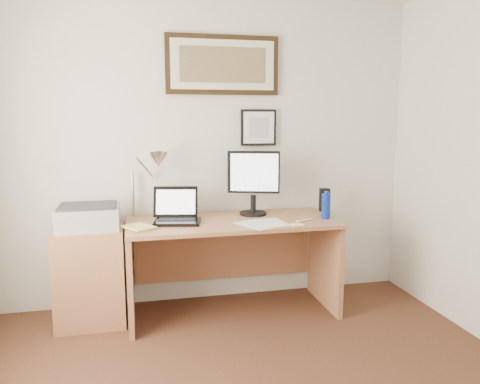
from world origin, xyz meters
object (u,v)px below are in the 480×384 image
object	(u,v)px
book	(128,229)
laptop	(177,214)
desk	(230,247)
printer	(88,217)
water_bottle	(326,206)
lcd_monitor	(254,180)
side_cabinet	(90,276)

from	to	relation	value
book	laptop	xyz separation A→B (m)	(0.36, 0.20, 0.05)
book	desk	bearing A→B (deg)	17.33
book	laptop	bearing A→B (deg)	28.74
laptop	printer	bearing A→B (deg)	178.83
water_bottle	printer	distance (m)	1.80
lcd_monitor	printer	bearing A→B (deg)	-175.25
side_cabinet	laptop	world-z (taller)	laptop
laptop	printer	size ratio (longest dim) A/B	0.87
laptop	book	bearing A→B (deg)	-151.26
book	lcd_monitor	bearing A→B (deg)	17.68
book	lcd_monitor	size ratio (longest dim) A/B	0.44
laptop	printer	xyz separation A→B (m)	(-0.64, 0.01, 0.01)
book	desk	xyz separation A→B (m)	(0.78, 0.24, -0.24)
side_cabinet	lcd_monitor	distance (m)	1.45
water_bottle	desk	world-z (taller)	water_bottle
printer	lcd_monitor	bearing A→B (deg)	4.75
printer	side_cabinet	bearing A→B (deg)	-163.73
book	lcd_monitor	distance (m)	1.08
side_cabinet	book	distance (m)	0.53
desk	lcd_monitor	world-z (taller)	lcd_monitor
book	desk	world-z (taller)	book
water_bottle	laptop	world-z (taller)	laptop
lcd_monitor	desk	bearing A→B (deg)	-161.06
side_cabinet	desk	xyz separation A→B (m)	(1.07, 0.04, 0.15)
desk	printer	xyz separation A→B (m)	(-1.06, -0.03, 0.30)
book	printer	bearing A→B (deg)	143.55
laptop	water_bottle	bearing A→B (deg)	-7.13
water_bottle	desk	bearing A→B (deg)	165.43
water_bottle	book	size ratio (longest dim) A/B	0.86
water_bottle	lcd_monitor	xyz separation A→B (m)	(-0.52, 0.26, 0.19)
side_cabinet	lcd_monitor	size ratio (longest dim) A/B	1.40
desk	laptop	bearing A→B (deg)	-173.72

